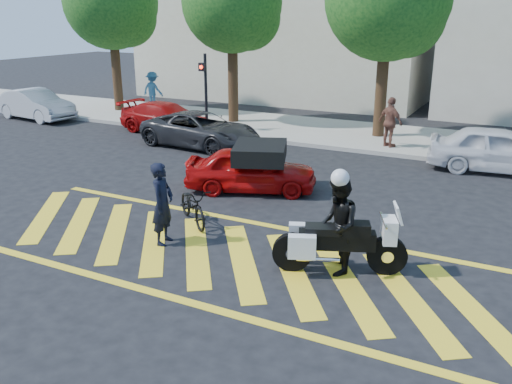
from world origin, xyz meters
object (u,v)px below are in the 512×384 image
at_px(police_motorcycle, 338,243).
at_px(bicycle, 193,205).
at_px(parked_far_left, 35,105).
at_px(parked_left, 166,118).
at_px(parked_mid_left, 201,130).
at_px(officer_moto, 338,226).
at_px(officer_bike, 163,204).
at_px(red_convertible, 251,170).
at_px(parked_mid_right, 499,150).

bearing_deg(police_motorcycle, bicycle, 144.91).
relative_size(parked_far_left, parked_left, 0.99).
height_order(bicycle, police_motorcycle, police_motorcycle).
bearing_deg(parked_mid_left, officer_moto, -127.98).
height_order(officer_bike, bicycle, officer_bike).
height_order(red_convertible, parked_left, parked_left).
relative_size(police_motorcycle, parked_left, 0.57).
bearing_deg(officer_moto, parked_mid_right, 143.83).
bearing_deg(red_convertible, bicycle, 157.14).
bearing_deg(parked_left, officer_moto, -125.37).
xyz_separation_m(parked_far_left, parked_left, (7.14, 0.36, -0.07)).
bearing_deg(officer_moto, police_motorcycle, 29.87).
bearing_deg(red_convertible, parked_left, 30.67).
relative_size(officer_bike, parked_far_left, 0.43).
xyz_separation_m(parked_far_left, parked_mid_right, (19.71, 0.36, 0.02)).
height_order(officer_bike, parked_mid_right, officer_bike).
height_order(red_convertible, parked_far_left, parked_far_left).
bearing_deg(parked_mid_right, bicycle, 136.73).
bearing_deg(parked_far_left, police_motorcycle, -109.30).
bearing_deg(parked_left, police_motorcycle, -125.36).
bearing_deg(officer_bike, officer_moto, -95.78).
relative_size(police_motorcycle, parked_mid_right, 0.58).
bearing_deg(police_motorcycle, parked_far_left, 131.87).
distance_m(officer_bike, bicycle, 1.33).
bearing_deg(parked_mid_right, police_motorcycle, 160.02).
bearing_deg(officer_moto, parked_far_left, -138.11).
relative_size(bicycle, red_convertible, 0.47).
relative_size(bicycle, parked_mid_left, 0.37).
bearing_deg(parked_mid_left, bicycle, -143.14).
relative_size(parked_far_left, parked_mid_left, 0.92).
height_order(officer_bike, police_motorcycle, officer_bike).
bearing_deg(parked_mid_left, parked_left, 66.90).
relative_size(police_motorcycle, parked_far_left, 0.58).
bearing_deg(parked_far_left, parked_mid_left, -89.66).
distance_m(officer_moto, parked_mid_left, 10.79).
height_order(officer_moto, parked_mid_left, officer_moto).
bearing_deg(officer_bike, bicycle, -7.95).
bearing_deg(parked_mid_right, officer_bike, 141.03).
xyz_separation_m(officer_bike, parked_mid_left, (-4.09, 7.82, -0.26)).
distance_m(bicycle, red_convertible, 2.80).
xyz_separation_m(police_motorcycle, parked_left, (-10.42, 8.84, 0.00)).
distance_m(police_motorcycle, red_convertible, 5.26).
xyz_separation_m(police_motorcycle, parked_mid_left, (-7.85, 7.44, 0.02)).
distance_m(officer_bike, parked_mid_left, 8.83).
bearing_deg(parked_left, red_convertible, -122.96).
xyz_separation_m(parked_far_left, parked_mid_left, (9.71, -1.04, -0.05)).
xyz_separation_m(bicycle, red_convertible, (0.07, 2.80, 0.17)).
relative_size(bicycle, officer_moto, 0.90).
relative_size(bicycle, police_motorcycle, 0.70).
height_order(bicycle, parked_mid_left, parked_mid_left).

